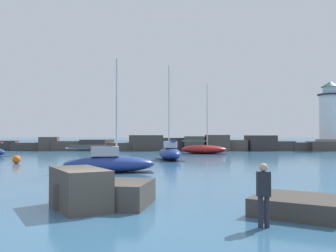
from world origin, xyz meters
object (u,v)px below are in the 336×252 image
at_px(sailboat_moored_3, 204,149).
at_px(sailboat_moored_4, 109,163).
at_px(sailboat_moored_0, 170,153).
at_px(lighthouse, 331,121).
at_px(person_on_rocks, 264,191).
at_px(mooring_buoy_orange_near, 17,159).

relative_size(sailboat_moored_3, sailboat_moored_4, 1.19).
height_order(sailboat_moored_0, sailboat_moored_3, sailboat_moored_0).
bearing_deg(lighthouse, sailboat_moored_3, -153.11).
bearing_deg(sailboat_moored_3, sailboat_moored_4, -110.43).
relative_size(sailboat_moored_0, person_on_rocks, 5.40).
bearing_deg(mooring_buoy_orange_near, lighthouse, 34.15).
xyz_separation_m(lighthouse, person_on_rocks, (-24.48, -50.06, -3.73)).
distance_m(sailboat_moored_0, sailboat_moored_4, 13.00).
distance_m(sailboat_moored_4, person_on_rocks, 16.18).
distance_m(lighthouse, sailboat_moored_3, 24.91).
relative_size(sailboat_moored_3, mooring_buoy_orange_near, 9.87).
height_order(sailboat_moored_0, mooring_buoy_orange_near, sailboat_moored_0).
xyz_separation_m(lighthouse, sailboat_moored_0, (-26.59, -22.94, -4.00)).
xyz_separation_m(sailboat_moored_3, mooring_buoy_orange_near, (-18.27, -16.14, -0.23)).
distance_m(sailboat_moored_0, sailboat_moored_3, 12.73).
relative_size(lighthouse, sailboat_moored_4, 1.45).
relative_size(lighthouse, mooring_buoy_orange_near, 12.10).
distance_m(lighthouse, person_on_rocks, 55.85).
bearing_deg(sailboat_moored_3, lighthouse, 26.89).
xyz_separation_m(sailboat_moored_4, mooring_buoy_orange_near, (-9.29, 7.96, -0.29)).
height_order(sailboat_moored_3, person_on_rocks, sailboat_moored_3).
height_order(sailboat_moored_3, sailboat_moored_4, sailboat_moored_3).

